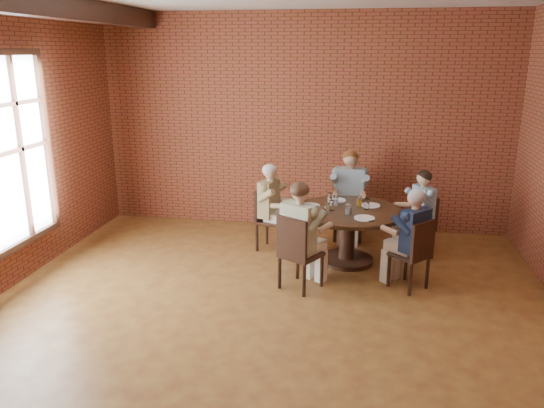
% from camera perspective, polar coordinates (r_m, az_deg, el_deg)
% --- Properties ---
extents(floor, '(7.00, 7.00, 0.00)m').
position_cam_1_polar(floor, '(5.70, -0.96, -13.28)').
color(floor, olive).
rests_on(floor, ground).
extents(wall_back, '(7.00, 0.00, 7.00)m').
position_cam_1_polar(wall_back, '(8.50, 3.32, 8.69)').
color(wall_back, brown).
rests_on(wall_back, ground).
extents(wall_front, '(7.00, 0.00, 7.00)m').
position_cam_1_polar(wall_front, '(1.99, -20.94, -18.70)').
color(wall_front, brown).
rests_on(wall_front, ground).
extents(dining_table, '(1.46, 1.46, 0.75)m').
position_cam_1_polar(dining_table, '(7.25, 8.13, -2.29)').
color(dining_table, black).
rests_on(dining_table, floor).
extents(chair_a, '(0.49, 0.49, 0.88)m').
position_cam_1_polar(chair_a, '(7.72, 15.93, -1.96)').
color(chair_a, black).
rests_on(chair_a, floor).
extents(diner_a, '(0.71, 0.65, 1.23)m').
position_cam_1_polar(diner_a, '(7.65, 15.53, -1.06)').
color(diner_a, '#37688F').
rests_on(diner_a, floor).
extents(chair_b, '(0.45, 0.45, 0.96)m').
position_cam_1_polar(chair_b, '(8.25, 8.25, -0.08)').
color(chair_b, black).
rests_on(chair_b, floor).
extents(diner_b, '(0.56, 0.68, 1.37)m').
position_cam_1_polar(diner_b, '(8.12, 8.29, 0.87)').
color(diner_b, '#7B929D').
rests_on(diner_b, floor).
extents(chair_c, '(0.48, 0.48, 0.90)m').
position_cam_1_polar(chair_c, '(7.68, -0.49, -1.35)').
color(chair_c, black).
rests_on(chair_c, floor).
extents(diner_c, '(0.71, 0.63, 1.26)m').
position_cam_1_polar(diner_c, '(7.60, 0.02, -0.42)').
color(diner_c, brown).
rests_on(diner_c, floor).
extents(chair_d, '(0.58, 0.58, 0.94)m').
position_cam_1_polar(chair_d, '(6.35, 2.68, -5.02)').
color(chair_d, black).
rests_on(chair_d, floor).
extents(diner_d, '(0.78, 0.83, 1.34)m').
position_cam_1_polar(diner_d, '(6.36, 3.17, -3.46)').
color(diner_d, tan).
rests_on(diner_d, floor).
extents(chair_e, '(0.54, 0.54, 0.89)m').
position_cam_1_polar(chair_e, '(6.58, 15.10, -5.01)').
color(chair_e, black).
rests_on(chair_e, floor).
extents(diner_e, '(0.75, 0.75, 1.25)m').
position_cam_1_polar(diner_e, '(6.58, 14.68, -3.73)').
color(diner_e, '#172442').
rests_on(diner_e, floor).
extents(plate_a, '(0.26, 0.26, 0.01)m').
position_cam_1_polar(plate_a, '(7.41, 10.55, -0.13)').
color(plate_a, white).
rests_on(plate_a, dining_table).
extents(plate_b, '(0.26, 0.26, 0.01)m').
position_cam_1_polar(plate_b, '(7.59, 6.97, 0.42)').
color(plate_b, white).
rests_on(plate_b, dining_table).
extents(plate_c, '(0.26, 0.26, 0.01)m').
position_cam_1_polar(plate_c, '(7.29, 4.14, -0.16)').
color(plate_c, white).
rests_on(plate_c, dining_table).
extents(plate_d, '(0.26, 0.26, 0.01)m').
position_cam_1_polar(plate_d, '(6.83, 9.91, -1.49)').
color(plate_d, white).
rests_on(plate_d, dining_table).
extents(glass_a, '(0.07, 0.07, 0.14)m').
position_cam_1_polar(glass_a, '(7.23, 10.16, -0.00)').
color(glass_a, white).
rests_on(glass_a, dining_table).
extents(glass_b, '(0.07, 0.07, 0.14)m').
position_cam_1_polar(glass_b, '(7.36, 9.39, 0.32)').
color(glass_b, white).
rests_on(glass_b, dining_table).
extents(glass_c, '(0.07, 0.07, 0.14)m').
position_cam_1_polar(glass_c, '(7.45, 6.24, 0.64)').
color(glass_c, white).
rests_on(glass_c, dining_table).
extents(glass_d, '(0.07, 0.07, 0.14)m').
position_cam_1_polar(glass_d, '(7.34, 6.87, 0.39)').
color(glass_d, white).
rests_on(glass_d, dining_table).
extents(glass_e, '(0.07, 0.07, 0.14)m').
position_cam_1_polar(glass_e, '(7.10, 6.45, -0.15)').
color(glass_e, white).
rests_on(glass_e, dining_table).
extents(glass_f, '(0.07, 0.07, 0.14)m').
position_cam_1_polar(glass_f, '(6.87, 5.56, -0.69)').
color(glass_f, white).
rests_on(glass_f, dining_table).
extents(glass_g, '(0.07, 0.07, 0.14)m').
position_cam_1_polar(glass_g, '(6.95, 8.19, -0.57)').
color(glass_g, white).
rests_on(glass_g, dining_table).
extents(smartphone, '(0.10, 0.15, 0.01)m').
position_cam_1_polar(smartphone, '(6.79, 10.47, -1.65)').
color(smartphone, black).
rests_on(smartphone, dining_table).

